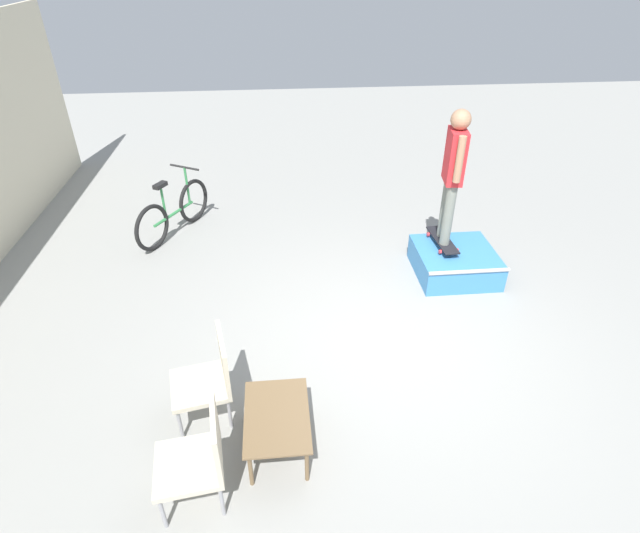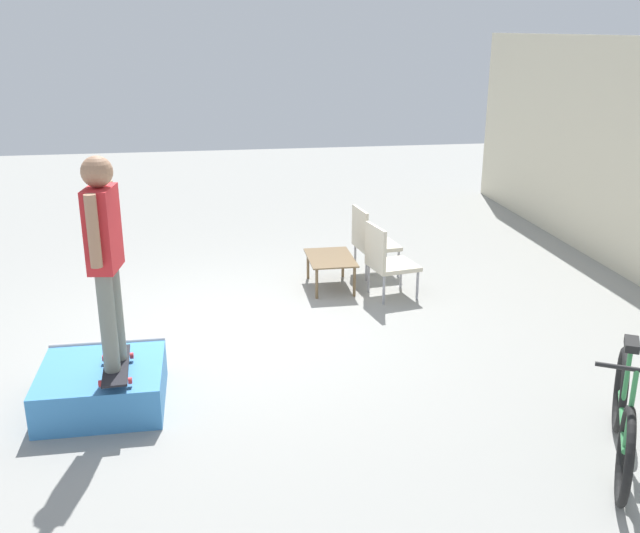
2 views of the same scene
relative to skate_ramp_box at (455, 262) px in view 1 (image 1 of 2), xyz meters
name	(u,v)px [view 1 (image 1 of 2)]	position (x,y,z in m)	size (l,w,h in m)	color
ground_plane	(388,346)	(-1.37, 1.19, -0.18)	(24.00, 24.00, 0.00)	gray
skate_ramp_box	(455,262)	(0.00, 0.00, 0.00)	(1.03, 1.03, 0.38)	#3D84C6
skateboard_on_ramp	(442,240)	(0.16, 0.15, 0.26)	(0.77, 0.29, 0.07)	black
person_skater	(454,167)	(0.16, 0.15, 1.29)	(0.57, 0.25, 1.73)	gray
coffee_table	(277,419)	(-2.57, 2.44, 0.17)	(0.83, 0.56, 0.39)	brown
patio_chair_left	(200,455)	(-2.98, 3.03, 0.30)	(0.58, 0.58, 0.90)	#99999E
patio_chair_right	(210,376)	(-2.14, 3.03, 0.30)	(0.61, 0.61, 0.90)	#99999E
bicycle	(174,212)	(1.49, 3.91, 0.19)	(1.49, 0.88, 0.96)	black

